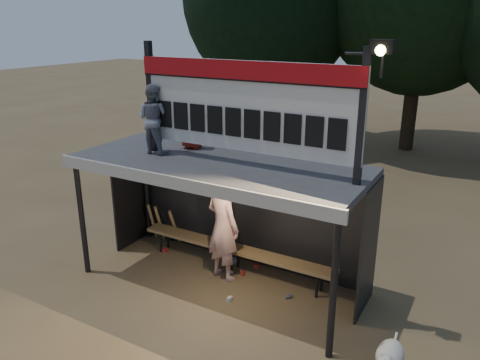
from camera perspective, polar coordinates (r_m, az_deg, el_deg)
ground at (r=8.74m, az=-2.50°, el=-12.41°), size 80.00×80.00×0.00m
player at (r=8.48m, az=-2.11°, el=-5.73°), size 0.84×0.67×2.02m
child_a at (r=8.29m, az=-10.50°, el=7.32°), size 0.61×0.49×1.20m
child_b at (r=8.52m, az=-5.91°, el=7.16°), size 0.51×0.34×1.01m
dugout_shelter at (r=8.14m, az=-1.77°, el=-0.44°), size 5.10×2.08×2.32m
scoreboard_assembly at (r=7.29m, az=0.86°, el=9.30°), size 4.10×0.27×1.99m
bench at (r=8.94m, az=-0.64°, el=-8.46°), size 4.00×0.35×0.48m
dog at (r=6.96m, az=17.74°, el=-19.82°), size 0.36×0.81×0.49m
bats at (r=10.15m, az=-9.32°, el=-5.29°), size 0.68×0.35×0.84m
litter at (r=8.98m, az=-0.83°, el=-11.20°), size 3.02×1.34×0.08m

